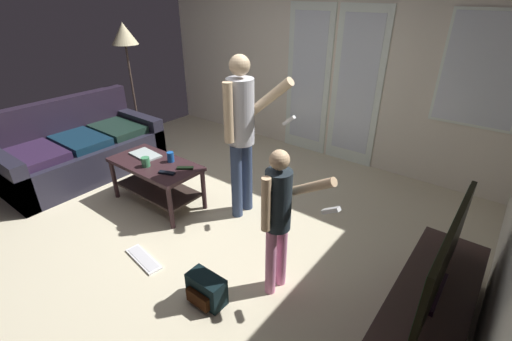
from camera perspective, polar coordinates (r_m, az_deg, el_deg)
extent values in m
cube|color=beige|center=(3.85, -9.16, -7.53)|extent=(5.29, 4.69, 0.02)
cube|color=silver|center=(5.09, 9.55, 17.17)|extent=(5.29, 0.06, 2.60)
cube|color=white|center=(5.14, 8.42, 13.90)|extent=(0.67, 0.02, 2.06)
cube|color=silver|center=(5.12, 8.37, 14.41)|extent=(0.51, 0.01, 1.76)
cube|color=white|center=(4.84, 15.90, 12.32)|extent=(0.67, 0.02, 2.06)
cube|color=silver|center=(4.82, 15.91, 12.87)|extent=(0.51, 0.01, 1.76)
cube|color=white|center=(4.45, 32.97, 13.36)|extent=(0.84, 0.02, 1.20)
cube|color=silver|center=(4.43, 32.94, 13.34)|extent=(0.78, 0.01, 1.14)
cube|color=#21202C|center=(5.09, -26.15, 1.80)|extent=(0.97, 1.90, 0.43)
cube|color=#251C2B|center=(5.29, -29.26, 7.40)|extent=(0.16, 1.90, 0.49)
cube|color=#21202C|center=(4.80, -35.29, -1.03)|extent=(0.97, 0.16, 0.59)
cube|color=#21202C|center=(5.45, -18.40, 5.77)|extent=(0.97, 0.16, 0.59)
cube|color=#2E1D39|center=(4.80, -32.01, 2.24)|extent=(0.73, 0.48, 0.09)
cube|color=#102A3D|center=(4.97, -26.58, 4.38)|extent=(0.73, 0.48, 0.09)
cube|color=#192D25|center=(5.20, -21.54, 6.31)|extent=(0.73, 0.48, 0.09)
cube|color=#2F1C20|center=(3.96, -16.08, 0.98)|extent=(1.05, 0.53, 0.04)
cube|color=#302520|center=(4.10, -15.53, -2.87)|extent=(0.97, 0.45, 0.02)
cylinder|color=#2F1C20|center=(4.34, -21.97, -1.34)|extent=(0.05, 0.05, 0.46)
cylinder|color=#2F1C20|center=(3.61, -13.65, -6.00)|extent=(0.05, 0.05, 0.46)
cylinder|color=#2F1C20|center=(4.55, -17.19, 0.82)|extent=(0.05, 0.05, 0.46)
cylinder|color=#2F1C20|center=(3.86, -8.48, -3.13)|extent=(0.05, 0.05, 0.46)
cube|color=#30201C|center=(2.86, 25.99, -20.18)|extent=(0.47, 1.51, 0.38)
cube|color=black|center=(2.71, 26.93, -17.10)|extent=(0.08, 0.41, 0.04)
cube|color=black|center=(2.53, 28.37, -12.20)|extent=(0.04, 1.17, 0.55)
cube|color=#194C28|center=(2.53, 27.94, -12.07)|extent=(0.00, 1.12, 0.50)
cylinder|color=navy|center=(3.62, -3.16, -1.86)|extent=(0.11, 0.11, 0.81)
cylinder|color=navy|center=(3.74, -1.46, -0.80)|extent=(0.11, 0.11, 0.81)
cylinder|color=silver|center=(3.39, -2.52, 9.45)|extent=(0.26, 0.26, 0.64)
sphere|color=#D5B58C|center=(3.29, -2.68, 16.67)|extent=(0.19, 0.19, 0.19)
cylinder|color=#D5B58C|center=(3.25, -4.51, 9.24)|extent=(0.09, 0.09, 0.56)
cylinder|color=#D5B58C|center=(3.37, 2.30, 11.74)|extent=(0.49, 0.10, 0.43)
cube|color=white|center=(3.31, 5.37, 8.07)|extent=(0.13, 0.04, 0.11)
cylinder|color=pink|center=(2.80, 2.40, -14.65)|extent=(0.08, 0.08, 0.60)
cylinder|color=pink|center=(2.88, 4.15, -13.36)|extent=(0.08, 0.08, 0.60)
cylinder|color=#212B32|center=(2.52, 3.61, -4.86)|extent=(0.20, 0.20, 0.47)
sphere|color=#E0B688|center=(2.36, 3.84, 1.72)|extent=(0.14, 0.14, 0.14)
cylinder|color=#E0B688|center=(2.42, 1.61, -5.55)|extent=(0.07, 0.07, 0.42)
cylinder|color=#E0B688|center=(2.46, 8.83, -2.69)|extent=(0.39, 0.11, 0.28)
cube|color=white|center=(2.44, 12.03, -6.34)|extent=(0.14, 0.05, 0.10)
cylinder|color=#353028|center=(5.98, -18.15, 4.80)|extent=(0.26, 0.26, 0.02)
cylinder|color=#4E3E35|center=(5.76, -19.23, 11.63)|extent=(0.03, 0.03, 1.51)
cone|color=beige|center=(5.61, -20.65, 20.06)|extent=(0.37, 0.37, 0.29)
cube|color=black|center=(2.88, -8.00, -18.45)|extent=(0.31, 0.16, 0.24)
cube|color=black|center=(2.86, -9.42, -19.90)|extent=(0.22, 0.04, 0.12)
cube|color=white|center=(3.42, -17.76, -13.49)|extent=(0.45, 0.19, 0.02)
cube|color=silver|center=(3.41, -17.79, -13.35)|extent=(0.41, 0.15, 0.00)
cube|color=#AABAB8|center=(4.15, -17.51, 2.46)|extent=(0.37, 0.24, 0.02)
cylinder|color=#174EA1|center=(3.90, -13.68, 2.15)|extent=(0.07, 0.07, 0.11)
cylinder|color=#3B8355|center=(3.87, -17.45, 1.34)|extent=(0.09, 0.09, 0.10)
cube|color=black|center=(3.73, -11.41, 0.40)|extent=(0.16, 0.14, 0.02)
cube|color=black|center=(3.67, -14.26, -0.37)|extent=(0.18, 0.11, 0.02)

